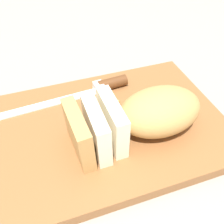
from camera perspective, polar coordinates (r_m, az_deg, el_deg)
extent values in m
plane|color=gray|center=(0.53, 0.00, -4.18)|extent=(3.00, 3.00, 0.00)
cube|color=brown|center=(0.52, 0.00, -3.33)|extent=(0.44, 0.32, 0.02)
ellipsoid|color=tan|center=(0.48, 10.21, 0.19)|extent=(0.16, 0.11, 0.08)
cube|color=beige|center=(0.46, 0.01, -2.18)|extent=(0.03, 0.10, 0.08)
cube|color=beige|center=(0.45, -3.42, -3.71)|extent=(0.03, 0.10, 0.08)
cube|color=tan|center=(0.44, -7.22, -4.74)|extent=(0.03, 0.10, 0.08)
cube|color=silver|center=(0.57, -13.16, 1.83)|extent=(0.22, 0.03, 0.00)
cylinder|color=#593319|center=(0.59, 0.06, 6.26)|extent=(0.07, 0.03, 0.02)
cube|color=silver|center=(0.58, -2.93, 5.38)|extent=(0.02, 0.02, 0.02)
sphere|color=tan|center=(0.54, -1.22, 0.91)|extent=(0.00, 0.00, 0.00)
sphere|color=tan|center=(0.53, -3.19, -0.27)|extent=(0.01, 0.01, 0.01)
sphere|color=tan|center=(0.48, 1.26, -6.64)|extent=(0.00, 0.00, 0.00)
sphere|color=tan|center=(0.56, 1.32, 2.34)|extent=(0.01, 0.01, 0.01)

